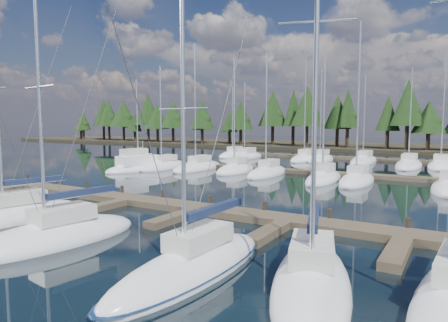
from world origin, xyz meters
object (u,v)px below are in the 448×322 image
Objects in this scene: front_sailboat_4 at (193,267)px; motor_yacht_left at (137,167)px; main_dock at (196,211)px; front_sailboat_2 at (12,216)px; front_sailboat_5 at (311,283)px; front_sailboat_3 at (55,237)px.

front_sailboat_4 reaches higher than motor_yacht_left.
front_sailboat_2 is at bearing -139.19° from main_dock.
front_sailboat_5 is at bearing -36.77° from main_dock.
front_sailboat_3 reaches higher than front_sailboat_4.
motor_yacht_left is at bearing 136.65° from front_sailboat_4.
front_sailboat_2 reaches higher than motor_yacht_left.
main_dock is at bearing -38.29° from motor_yacht_left.
main_dock is 10.71m from front_sailboat_2.
main_dock is at bearing 124.34° from front_sailboat_4.
front_sailboat_5 is (12.28, 0.92, 0.03)m from front_sailboat_3.
front_sailboat_5 reaches higher than front_sailboat_3.
front_sailboat_2 is 0.86× the size of front_sailboat_5.
front_sailboat_5 is 36.70m from motor_yacht_left.
front_sailboat_5 is at bearing -1.55° from front_sailboat_2.
front_sailboat_5 reaches higher than motor_yacht_left.
front_sailboat_5 is 1.78× the size of motor_yacht_left.
front_sailboat_5 is at bearing 4.29° from front_sailboat_3.
front_sailboat_2 is at bearing -63.65° from motor_yacht_left.
front_sailboat_3 is 0.83× the size of front_sailboat_5.
front_sailboat_2 is at bearing 166.42° from front_sailboat_3.
front_sailboat_5 reaches higher than front_sailboat_2.
main_dock is 3.31× the size of front_sailboat_3.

